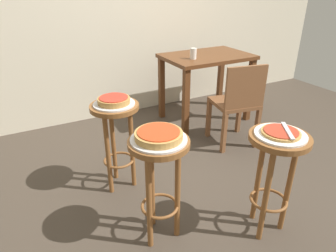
{
  "coord_description": "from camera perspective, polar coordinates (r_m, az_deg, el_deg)",
  "views": [
    {
      "loc": [
        -1.29,
        -1.82,
        1.54
      ],
      "look_at": [
        -0.42,
        -0.2,
        0.64
      ],
      "focal_mm": 32.3,
      "sensor_mm": 36.0,
      "label": 1
    }
  ],
  "objects": [
    {
      "name": "stool_middle",
      "position": [
        1.82,
        -1.68,
        -8.09
      ],
      "size": [
        0.36,
        0.36,
        0.71
      ],
      "color": "brown",
      "rests_on": "ground_plane"
    },
    {
      "name": "pizza_middle",
      "position": [
        1.7,
        -1.78,
        -1.7
      ],
      "size": [
        0.28,
        0.28,
        0.05
      ],
      "color": "tan",
      "rests_on": "serving_plate_middle"
    },
    {
      "name": "wooden_chair",
      "position": [
        3.01,
        13.0,
        4.44
      ],
      "size": [
        0.47,
        0.47,
        0.85
      ],
      "color": "brown",
      "rests_on": "ground_plane"
    },
    {
      "name": "pizza_foreground",
      "position": [
        1.88,
        20.53,
        -1.11
      ],
      "size": [
        0.23,
        0.23,
        0.02
      ],
      "color": "tan",
      "rests_on": "serving_plate_foreground"
    },
    {
      "name": "stool_foreground",
      "position": [
        1.98,
        19.56,
        -6.7
      ],
      "size": [
        0.36,
        0.36,
        0.71
      ],
      "color": "brown",
      "rests_on": "ground_plane"
    },
    {
      "name": "cup_near_edge",
      "position": [
        3.29,
        4.79,
        13.47
      ],
      "size": [
        0.07,
        0.07,
        0.11
      ],
      "primitive_type": "cylinder",
      "color": "silver",
      "rests_on": "dining_table"
    },
    {
      "name": "serving_plate_leftside",
      "position": [
        2.24,
        -10.13,
        4.14
      ],
      "size": [
        0.31,
        0.31,
        0.01
      ],
      "primitive_type": "cylinder",
      "color": "silver",
      "rests_on": "stool_leftside"
    },
    {
      "name": "pizza_server_knife",
      "position": [
        1.88,
        21.65,
        -0.77
      ],
      "size": [
        0.14,
        0.2,
        0.01
      ],
      "primitive_type": "cube",
      "rotation": [
        0.0,
        0.0,
        0.99
      ],
      "color": "silver",
      "rests_on": "pizza_foreground"
    },
    {
      "name": "serving_plate_middle",
      "position": [
        1.72,
        -1.76,
        -2.54
      ],
      "size": [
        0.33,
        0.33,
        0.01
      ],
      "primitive_type": "cylinder",
      "color": "silver",
      "rests_on": "stool_middle"
    },
    {
      "name": "serving_plate_foreground",
      "position": [
        1.89,
        20.46,
        -1.55
      ],
      "size": [
        0.3,
        0.3,
        0.01
      ],
      "primitive_type": "cylinder",
      "color": "silver",
      "rests_on": "stool_foreground"
    },
    {
      "name": "dining_table",
      "position": [
        3.54,
        7.26,
        11.07
      ],
      "size": [
        0.97,
        0.66,
        0.78
      ],
      "color": "#5B3319",
      "rests_on": "ground_plane"
    },
    {
      "name": "pizza_leftside",
      "position": [
        2.23,
        -10.19,
        4.81
      ],
      "size": [
        0.24,
        0.24,
        0.05
      ],
      "color": "#B78442",
      "rests_on": "serving_plate_leftside"
    },
    {
      "name": "ground_plane",
      "position": [
        2.71,
        5.88,
        -8.77
      ],
      "size": [
        6.0,
        6.0,
        0.0
      ],
      "primitive_type": "plane",
      "color": "#42382D"
    },
    {
      "name": "stool_leftside",
      "position": [
        2.32,
        -9.75,
        -0.46
      ],
      "size": [
        0.36,
        0.36,
        0.71
      ],
      "color": "brown",
      "rests_on": "ground_plane"
    }
  ]
}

